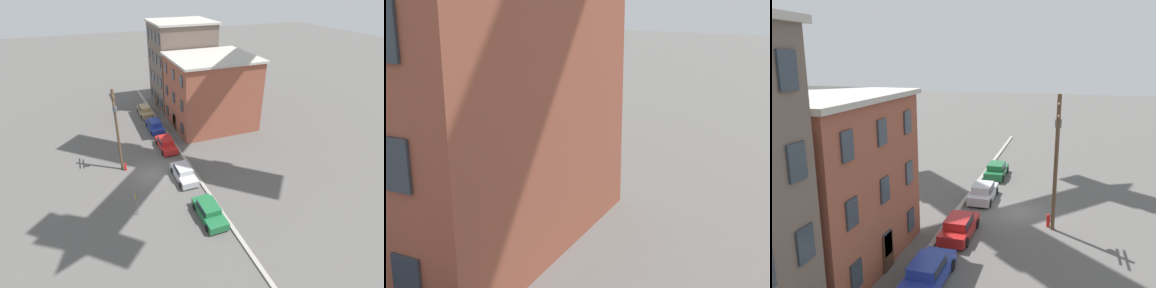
# 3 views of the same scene
# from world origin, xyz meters

# --- Properties ---
(ground_plane) EXTENTS (200.00, 200.00, 0.00)m
(ground_plane) POSITION_xyz_m (0.00, 0.00, 0.00)
(ground_plane) COLOR #565451
(kerb_strip) EXTENTS (56.00, 0.36, 0.16)m
(kerb_strip) POSITION_xyz_m (0.00, 4.50, 0.08)
(kerb_strip) COLOR #9E998E
(kerb_strip) RESTS_ON ground_plane
(apartment_corner) EXTENTS (8.83, 9.59, 13.28)m
(apartment_corner) POSITION_xyz_m (-19.60, 10.53, 6.65)
(apartment_corner) COLOR #66564C
(apartment_corner) RESTS_ON ground_plane
(apartment_midblock) EXTENTS (10.27, 11.48, 9.86)m
(apartment_midblock) POSITION_xyz_m (-10.00, 11.48, 4.94)
(apartment_midblock) COLOR brown
(apartment_midblock) RESTS_ON ground_plane
(car_tan) EXTENTS (4.40, 1.92, 1.43)m
(car_tan) POSITION_xyz_m (-16.53, 3.21, 0.75)
(car_tan) COLOR tan
(car_tan) RESTS_ON ground_plane
(car_blue) EXTENTS (4.40, 1.92, 1.43)m
(car_blue) POSITION_xyz_m (-10.72, 3.26, 0.75)
(car_blue) COLOR #233899
(car_blue) RESTS_ON ground_plane
(car_red) EXTENTS (4.40, 1.92, 1.43)m
(car_red) POSITION_xyz_m (-5.07, 3.19, 0.75)
(car_red) COLOR #B21E1E
(car_red) RESTS_ON ground_plane
(car_silver) EXTENTS (4.40, 1.92, 1.43)m
(car_silver) POSITION_xyz_m (1.83, 3.09, 0.75)
(car_silver) COLOR #B7B7BC
(car_silver) RESTS_ON ground_plane
(car_green) EXTENTS (4.40, 1.92, 1.43)m
(car_green) POSITION_xyz_m (8.35, 3.17, 0.75)
(car_green) COLOR #1E6638
(car_green) RESTS_ON ground_plane
(caution_sign) EXTENTS (0.92, 0.08, 2.58)m
(caution_sign) POSITION_xyz_m (5.70, -2.80, 1.72)
(caution_sign) COLOR slate
(caution_sign) RESTS_ON ground_plane
(utility_pole) EXTENTS (2.40, 0.44, 9.48)m
(utility_pole) POSITION_xyz_m (-2.28, -2.82, 5.32)
(utility_pole) COLOR brown
(utility_pole) RESTS_ON ground_plane
(fire_hydrant) EXTENTS (0.24, 0.34, 0.96)m
(fire_hydrant) POSITION_xyz_m (-1.98, -2.51, 0.48)
(fire_hydrant) COLOR red
(fire_hydrant) RESTS_ON ground_plane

